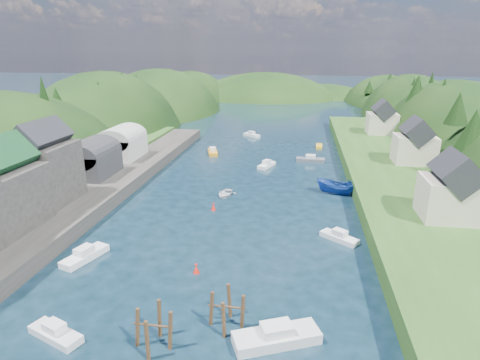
% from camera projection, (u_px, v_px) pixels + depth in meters
% --- Properties ---
extents(ground, '(600.00, 600.00, 0.00)m').
position_uv_depth(ground, '(257.00, 165.00, 80.52)').
color(ground, black).
rests_on(ground, ground).
extents(hillside_left, '(44.00, 245.56, 52.00)m').
position_uv_depth(hillside_left, '(108.00, 162.00, 113.05)').
color(hillside_left, black).
rests_on(hillside_left, ground).
extents(hillside_right, '(36.00, 245.56, 48.00)m').
position_uv_depth(hillside_right, '(447.00, 174.00, 99.76)').
color(hillside_right, black).
rests_on(hillside_right, ground).
extents(far_hills, '(103.00, 68.00, 44.00)m').
position_uv_depth(far_hills, '(287.00, 119.00, 200.19)').
color(far_hills, black).
rests_on(far_hills, ground).
extents(hill_trees, '(90.56, 152.78, 12.62)m').
position_uv_depth(hill_trees, '(270.00, 101.00, 90.30)').
color(hill_trees, black).
rests_on(hill_trees, ground).
extents(quay_left, '(12.00, 110.00, 2.00)m').
position_uv_depth(quay_left, '(60.00, 210.00, 55.52)').
color(quay_left, '#2D2B28').
rests_on(quay_left, ground).
extents(terrace_left_grass, '(12.00, 110.00, 2.50)m').
position_uv_depth(terrace_left_grass, '(14.00, 205.00, 56.46)').
color(terrace_left_grass, '#234719').
rests_on(terrace_left_grass, ground).
extents(boat_sheds, '(7.00, 21.00, 7.50)m').
position_uv_depth(boat_sheds, '(107.00, 148.00, 72.33)').
color(boat_sheds, '#2D2D30').
rests_on(boat_sheds, quay_left).
extents(terrace_right, '(16.00, 120.00, 2.40)m').
position_uv_depth(terrace_right, '(398.00, 181.00, 67.11)').
color(terrace_right, '#234719').
rests_on(terrace_right, ground).
extents(right_bank_cottages, '(9.00, 59.24, 8.41)m').
position_uv_depth(right_bank_cottages, '(409.00, 144.00, 73.07)').
color(right_bank_cottages, beige).
rests_on(right_bank_cottages, terrace_right).
extents(piling_cluster_near, '(3.17, 2.96, 3.93)m').
position_uv_depth(piling_cluster_near, '(154.00, 332.00, 30.97)').
color(piling_cluster_near, '#382314').
rests_on(piling_cluster_near, ground).
extents(piling_cluster_far, '(3.17, 2.96, 3.74)m').
position_uv_depth(piling_cluster_far, '(227.00, 313.00, 33.39)').
color(piling_cluster_far, '#382314').
rests_on(piling_cluster_far, ground).
extents(channel_buoy_near, '(0.70, 0.70, 1.10)m').
position_uv_depth(channel_buoy_near, '(196.00, 269.00, 41.64)').
color(channel_buoy_near, red).
rests_on(channel_buoy_near, ground).
extents(channel_buoy_far, '(0.70, 0.70, 1.10)m').
position_uv_depth(channel_buoy_far, '(213.00, 207.00, 58.04)').
color(channel_buoy_far, red).
rests_on(channel_buoy_far, ground).
extents(moored_boats, '(36.19, 93.28, 2.49)m').
position_uv_depth(moored_boats, '(238.00, 218.00, 53.70)').
color(moored_boats, silver).
rests_on(moored_boats, ground).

